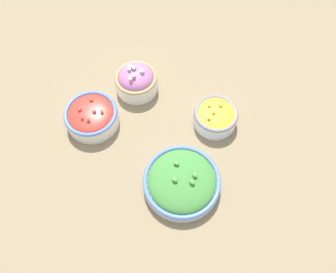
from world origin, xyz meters
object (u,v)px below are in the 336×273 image
(bowl_cherry_tomatoes, at_px, (91,116))
(bowl_squash, at_px, (216,116))
(bowl_red_onion, at_px, (136,80))
(bowl_broccoli, at_px, (182,182))

(bowl_cherry_tomatoes, bearing_deg, bowl_squash, 49.26)
(bowl_red_onion, bearing_deg, bowl_cherry_tomatoes, -86.15)
(bowl_squash, xyz_separation_m, bowl_red_onion, (-0.25, -0.10, 0.01))
(bowl_squash, height_order, bowl_cherry_tomatoes, bowl_cherry_tomatoes)
(bowl_cherry_tomatoes, xyz_separation_m, bowl_red_onion, (-0.01, 0.18, 0.01))
(bowl_squash, distance_m, bowl_broccoli, 0.22)
(bowl_cherry_tomatoes, bearing_deg, bowl_red_onion, 93.85)
(bowl_squash, height_order, bowl_red_onion, bowl_red_onion)
(bowl_cherry_tomatoes, relative_size, bowl_broccoli, 0.75)
(bowl_cherry_tomatoes, relative_size, bowl_red_onion, 1.19)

